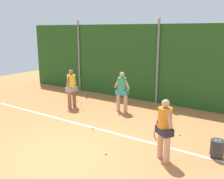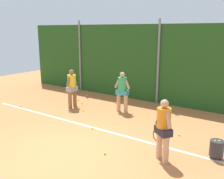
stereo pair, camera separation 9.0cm
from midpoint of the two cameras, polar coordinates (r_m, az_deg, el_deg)
ground_plane at (r=8.71m, az=-1.77°, el=-9.32°), size 24.64×24.64×0.00m
hedge_fence_backdrop at (r=11.93m, az=10.69°, el=5.46°), size 16.02×0.25×3.56m
fence_post_left at (r=14.28m, az=-6.89°, el=7.27°), size 0.10×0.10×3.78m
fence_post_center at (r=11.76m, az=10.36°, el=5.91°), size 0.10×0.10×3.78m
court_baseline_paint at (r=8.79m, az=-1.33°, el=-9.06°), size 11.71×0.10×0.01m
player_foreground_near at (r=6.74m, az=11.63°, el=-8.10°), size 0.68×0.51×1.64m
player_midcourt at (r=11.22m, az=-8.58°, el=0.65°), size 0.36×0.77×1.66m
player_backcourt_far at (r=10.51m, az=2.52°, el=-0.04°), size 0.69×0.36×1.66m
ball_hopper at (r=7.48m, az=22.38°, el=-11.85°), size 0.36×0.36×0.51m
tennis_ball_0 at (r=11.95m, az=-6.42°, el=-2.95°), size 0.07×0.07×0.07m
tennis_ball_1 at (r=13.28m, az=-5.37°, el=-1.29°), size 0.07×0.07×0.07m
tennis_ball_2 at (r=8.68m, az=14.89°, el=-9.63°), size 0.07×0.07×0.07m
tennis_ball_3 at (r=7.24m, az=-1.23°, el=-13.92°), size 0.07×0.07×0.07m
tennis_ball_4 at (r=10.85m, az=-6.15°, el=-4.62°), size 0.07×0.07×0.07m
tennis_ball_5 at (r=8.94m, az=-4.03°, el=-8.50°), size 0.07×0.07×0.07m
tennis_ball_6 at (r=11.89m, az=1.04°, el=-2.95°), size 0.07×0.07×0.07m
tennis_ball_7 at (r=11.20m, az=10.14°, el=-4.18°), size 0.07×0.07×0.07m
tennis_ball_8 at (r=12.38m, az=-7.24°, el=-2.40°), size 0.07×0.07×0.07m
tennis_ball_9 at (r=12.67m, az=-1.07°, el=-1.93°), size 0.07×0.07×0.07m
tennis_ball_10 at (r=12.04m, az=-19.21°, el=-3.49°), size 0.07×0.07×0.07m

